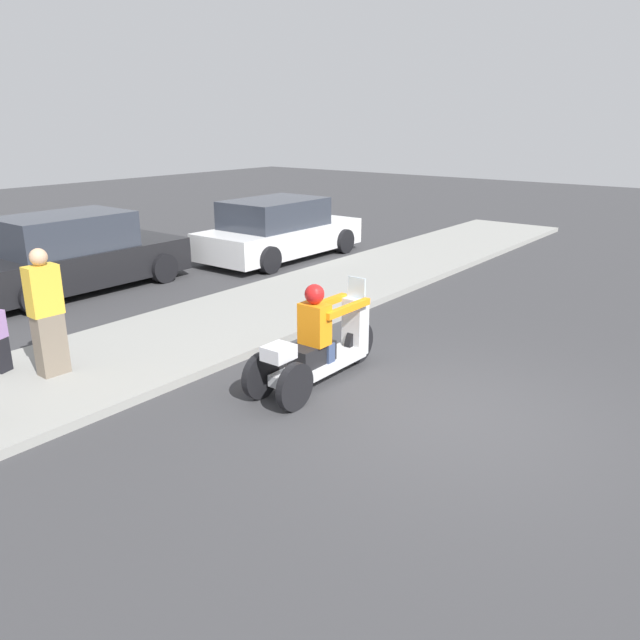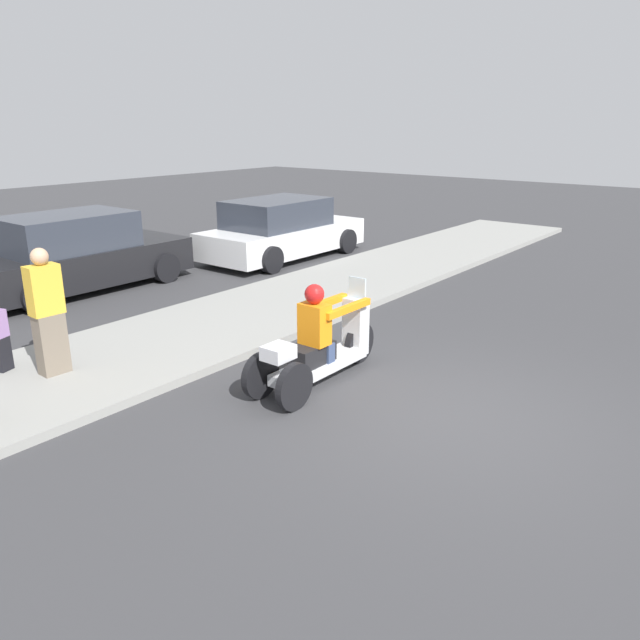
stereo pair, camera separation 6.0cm
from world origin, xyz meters
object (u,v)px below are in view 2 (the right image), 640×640
(spectator_far_back, at_px, (47,314))
(parked_car_lot_left, at_px, (281,230))
(spectator_with_child, at_px, (0,338))
(motorcycle_trike, at_px, (320,347))
(parked_car_lot_far, at_px, (77,255))

(spectator_far_back, relative_size, parked_car_lot_left, 0.38)
(spectator_with_child, height_order, parked_car_lot_left, parked_car_lot_left)
(motorcycle_trike, bearing_deg, parked_car_lot_far, 84.44)
(spectator_far_back, xyz_separation_m, parked_car_lot_far, (2.87, 4.06, -0.20))
(motorcycle_trike, height_order, spectator_far_back, spectator_far_back)
(spectator_far_back, bearing_deg, parked_car_lot_far, 54.75)
(parked_car_lot_left, distance_m, parked_car_lot_far, 5.12)
(spectator_far_back, bearing_deg, motorcycle_trike, -52.39)
(parked_car_lot_far, bearing_deg, spectator_with_child, -133.45)
(motorcycle_trike, xyz_separation_m, spectator_far_back, (-2.20, 2.85, 0.45))
(spectator_far_back, relative_size, spectator_with_child, 1.75)
(motorcycle_trike, bearing_deg, parked_car_lot_left, 45.34)
(motorcycle_trike, height_order, spectator_with_child, motorcycle_trike)
(spectator_far_back, height_order, parked_car_lot_far, spectator_far_back)
(motorcycle_trike, relative_size, parked_car_lot_far, 0.53)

